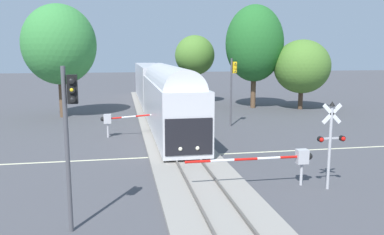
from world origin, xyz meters
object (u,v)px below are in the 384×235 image
at_px(crossing_signal_mast, 331,136).
at_px(crossing_gate_far, 117,119).
at_px(oak_behind_train, 59,45).
at_px(oak_far_right, 254,44).
at_px(commuter_train, 158,89).
at_px(traffic_signal_near_left, 69,123).
at_px(maple_right_background, 302,67).
at_px(crossing_gate_near, 287,158).
at_px(traffic_signal_far_side, 233,81).
at_px(elm_centre_background, 195,55).

relative_size(crossing_signal_mast, crossing_gate_far, 0.70).
height_order(oak_behind_train, oak_far_right, oak_far_right).
relative_size(commuter_train, traffic_signal_near_left, 6.77).
relative_size(oak_behind_train, maple_right_background, 1.41).
distance_m(traffic_signal_near_left, maple_right_background, 35.52).
bearing_deg(crossing_gate_near, traffic_signal_near_left, -161.55).
xyz_separation_m(crossing_gate_far, maple_right_background, (20.79, 11.63, 3.46)).
distance_m(maple_right_background, oak_far_right, 6.04).
height_order(crossing_gate_far, oak_behind_train, oak_behind_train).
xyz_separation_m(commuter_train, traffic_signal_far_side, (5.89, -7.34, 1.20)).
relative_size(crossing_signal_mast, elm_centre_background, 0.49).
bearing_deg(crossing_gate_far, oak_far_right, 41.07).
bearing_deg(crossing_signal_mast, crossing_gate_near, 156.24).
bearing_deg(traffic_signal_near_left, oak_far_right, 60.12).
distance_m(crossing_gate_far, oak_behind_train, 13.34).
height_order(traffic_signal_far_side, elm_centre_background, elm_centre_background).
bearing_deg(elm_centre_background, crossing_gate_far, -117.17).
xyz_separation_m(traffic_signal_near_left, elm_centre_background, (11.09, 35.04, 2.12)).
relative_size(oak_behind_train, elm_centre_background, 1.29).
height_order(commuter_train, traffic_signal_near_left, traffic_signal_near_left).
xyz_separation_m(crossing_signal_mast, maple_right_background, (10.78, 25.30, 2.33)).
bearing_deg(oak_far_right, crossing_signal_mast, -101.89).
relative_size(maple_right_background, oak_far_right, 0.67).
xyz_separation_m(traffic_signal_near_left, maple_right_background, (22.17, 27.74, 0.90)).
height_order(oak_behind_train, maple_right_background, oak_behind_train).
bearing_deg(maple_right_background, elm_centre_background, 146.59).
distance_m(traffic_signal_near_left, elm_centre_background, 36.82).
distance_m(commuter_train, crossing_gate_far, 11.08).
bearing_deg(elm_centre_background, oak_behind_train, -151.51).
distance_m(commuter_train, oak_behind_train, 10.62).
bearing_deg(oak_behind_train, crossing_gate_far, -62.91).
height_order(oak_behind_train, elm_centre_background, oak_behind_train).
xyz_separation_m(commuter_train, crossing_gate_near, (4.08, -23.07, -1.40)).
height_order(traffic_signal_near_left, maple_right_background, maple_right_background).
height_order(crossing_gate_near, crossing_signal_mast, crossing_signal_mast).
distance_m(traffic_signal_far_side, oak_far_right, 12.83).
relative_size(commuter_train, maple_right_background, 5.10).
bearing_deg(crossing_signal_mast, elm_centre_background, 90.51).
bearing_deg(crossing_signal_mast, traffic_signal_far_side, 89.84).
bearing_deg(crossing_gate_near, oak_far_right, 74.21).
height_order(commuter_train, crossing_gate_near, commuter_train).
bearing_deg(oak_far_right, traffic_signal_near_left, -119.88).
distance_m(crossing_signal_mast, traffic_signal_near_left, 11.73).
distance_m(commuter_train, oak_far_right, 13.04).
height_order(crossing_signal_mast, maple_right_background, maple_right_background).
height_order(crossing_gate_far, traffic_signal_far_side, traffic_signal_far_side).
distance_m(traffic_signal_far_side, elm_centre_background, 16.24).
bearing_deg(oak_far_right, elm_centre_background, 139.54).
relative_size(crossing_gate_near, traffic_signal_near_left, 1.06).
bearing_deg(commuter_train, traffic_signal_near_left, -101.90).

